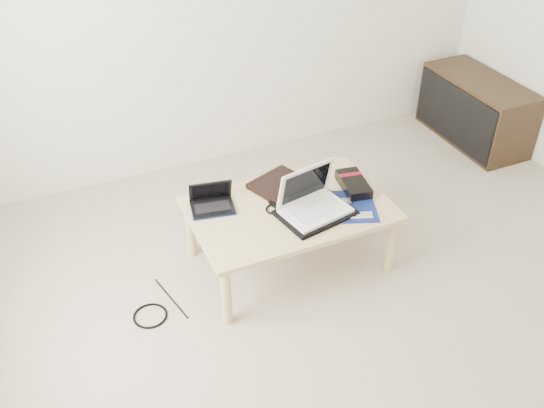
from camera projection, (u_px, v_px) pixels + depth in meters
name	position (u px, v px, depth m)	size (l,w,h in m)	color
ground	(374.00, 336.00, 3.13)	(4.00, 4.00, 0.00)	beige
room_shell	(421.00, 14.00, 2.15)	(4.20, 4.20, 2.70)	silver
coffee_table	(290.00, 214.00, 3.39)	(1.10, 0.70, 0.40)	tan
media_cabinet	(475.00, 110.00, 4.64)	(0.41, 0.90, 0.50)	#392717
book	(279.00, 184.00, 3.52)	(0.37, 0.34, 0.03)	black
netbook	(212.00, 202.00, 3.34)	(0.26, 0.21, 0.16)	black
tablet	(298.00, 203.00, 3.39)	(0.30, 0.25, 0.01)	black
remote	(324.00, 198.00, 3.42)	(0.06, 0.23, 0.02)	silver
neoprene_sleeve	(315.00, 213.00, 3.30)	(0.39, 0.29, 0.02)	black
white_laptop	(312.00, 201.00, 3.29)	(0.39, 0.31, 0.25)	white
motherboard	(353.00, 206.00, 3.37)	(0.34, 0.37, 0.01)	#0C1951
gpu_box	(353.00, 184.00, 3.50)	(0.18, 0.29, 0.06)	black
cable_coil	(274.00, 209.00, 3.34)	(0.10, 0.10, 0.01)	black
floor_cable_coil	(150.00, 316.00, 3.23)	(0.18, 0.18, 0.01)	black
floor_cable_trail	(171.00, 298.00, 3.35)	(0.01, 0.01, 0.37)	black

